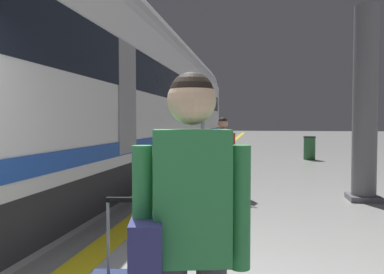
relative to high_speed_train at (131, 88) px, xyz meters
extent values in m
cube|color=yellow|center=(2.02, 0.86, -2.50)|extent=(0.36, 80.00, 0.01)
cube|color=slate|center=(1.73, 0.86, -2.50)|extent=(0.53, 80.00, 0.01)
cube|color=#38383D|center=(0.00, -0.50, -2.15)|extent=(2.67, 24.77, 0.70)
cube|color=white|center=(0.00, -0.50, -0.35)|extent=(2.90, 25.80, 2.90)
cylinder|color=white|center=(0.00, -0.50, 1.05)|extent=(2.84, 25.29, 2.84)
cube|color=black|center=(0.00, -0.50, 0.00)|extent=(2.93, 24.25, 0.80)
cube|color=#1E4CB2|center=(0.00, -0.50, -1.50)|extent=(2.94, 25.29, 0.24)
cone|color=white|center=(0.00, 13.70, -0.60)|extent=(2.75, 2.60, 2.75)
cube|color=gray|center=(1.46, -4.37, -0.60)|extent=(0.02, 0.90, 2.00)
cube|color=gray|center=(1.46, 5.31, -0.60)|extent=(0.02, 0.90, 2.00)
cube|color=#338C4C|center=(3.51, -9.30, -1.36)|extent=(0.38, 0.27, 0.60)
cylinder|color=#338C4C|center=(3.73, -9.26, -1.41)|extent=(0.09, 0.09, 0.56)
cylinder|color=#338C4C|center=(3.30, -9.36, -1.41)|extent=(0.09, 0.09, 0.56)
sphere|color=beige|center=(3.51, -9.30, -0.93)|extent=(0.22, 0.22, 0.22)
sphere|color=black|center=(3.51, -9.30, -0.91)|extent=(0.20, 0.20, 0.20)
cube|color=navy|center=(3.32, -9.37, -1.56)|extent=(0.20, 0.30, 0.22)
cylinder|color=gray|center=(3.25, -9.11, -1.62)|extent=(0.02, 0.02, 0.38)
cylinder|color=gray|center=(3.05, -9.15, -1.62)|extent=(0.02, 0.02, 0.38)
cube|color=black|center=(3.15, -9.13, -1.43)|extent=(0.22, 0.06, 0.02)
cylinder|color=#383842|center=(3.06, -3.69, -2.11)|extent=(0.13, 0.13, 0.77)
cylinder|color=#383842|center=(3.23, -3.70, -2.11)|extent=(0.13, 0.13, 0.77)
cube|color=red|center=(3.14, -3.70, -1.45)|extent=(0.32, 0.20, 0.55)
cylinder|color=red|center=(2.94, -3.68, -1.50)|extent=(0.08, 0.08, 0.51)
cylinder|color=red|center=(3.35, -3.70, -1.50)|extent=(0.08, 0.08, 0.51)
sphere|color=tan|center=(3.14, -3.70, -1.06)|extent=(0.20, 0.20, 0.20)
sphere|color=black|center=(3.14, -3.70, -1.04)|extent=(0.19, 0.19, 0.19)
cube|color=black|center=(3.14, -3.84, -1.43)|extent=(0.25, 0.14, 0.37)
cube|color=black|center=(3.46, -3.86, -2.20)|extent=(0.43, 0.31, 0.48)
cube|color=black|center=(3.50, -3.75, -2.26)|extent=(0.30, 0.10, 0.27)
cylinder|color=black|center=(3.31, -3.89, -2.47)|extent=(0.04, 0.06, 0.06)
cylinder|color=black|center=(3.58, -3.97, -2.47)|extent=(0.04, 0.06, 0.06)
cylinder|color=gray|center=(3.35, -3.89, -1.77)|extent=(0.02, 0.02, 0.38)
cylinder|color=gray|center=(3.55, -3.95, -1.77)|extent=(0.02, 0.02, 0.38)
cube|color=black|center=(3.45, -3.92, -1.58)|extent=(0.22, 0.08, 0.02)
cylinder|color=slate|center=(5.77, -3.53, -0.70)|extent=(0.44, 0.44, 3.60)
cube|color=slate|center=(5.77, -3.53, -2.45)|extent=(0.56, 0.56, 0.10)
cylinder|color=#2D6638|center=(5.82, 4.14, -2.08)|extent=(0.44, 0.44, 0.85)
cylinder|color=#262628|center=(5.82, 4.14, -1.62)|extent=(0.46, 0.46, 0.06)
camera|label=1|loc=(3.80, -10.94, -1.03)|focal=35.03mm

